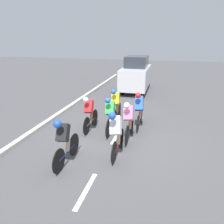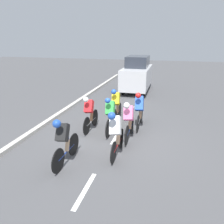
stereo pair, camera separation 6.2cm
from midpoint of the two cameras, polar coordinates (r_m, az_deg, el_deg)
ground_plane at (r=8.19m, az=1.15°, el=-6.66°), size 60.00×60.00×0.00m
lane_stripe_near at (r=5.68m, az=-6.74°, el=-19.64°), size 0.12×1.40×0.01m
lane_stripe_mid at (r=8.29m, az=1.34°, el=-6.30°), size 0.12×1.40×0.01m
lane_stripe_far at (r=11.21m, az=5.19°, el=0.45°), size 0.12×1.40×0.01m
curb at (r=9.47m, az=-17.87°, el=-3.52°), size 0.20×27.00×0.14m
cyclist_yellow at (r=9.60m, az=1.26°, el=2.24°), size 0.39×1.64×1.47m
cyclist_red at (r=8.58m, az=-5.65°, el=-0.21°), size 0.38×1.65×1.44m
cyclist_green at (r=8.29m, az=-0.10°, el=-0.71°), size 0.39×1.72×1.47m
cyclist_blue at (r=8.85m, az=7.38°, el=0.79°), size 0.38×1.71×1.53m
cyclist_white at (r=6.65m, az=1.25°, el=-5.26°), size 0.42×1.66×1.52m
cyclist_black at (r=6.38m, az=-12.24°, el=-7.14°), size 0.38×1.71×1.48m
cyclist_pink at (r=7.78m, az=4.63°, el=-2.05°), size 0.38×1.70×1.47m
support_car at (r=15.18m, az=6.65°, el=9.76°), size 1.70×3.93×2.36m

